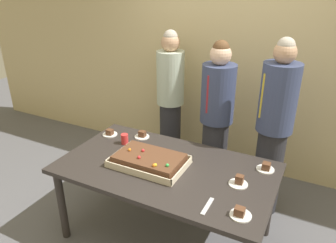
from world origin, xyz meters
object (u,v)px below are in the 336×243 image
object	(u,v)px
party_table	(166,174)
drink_cup_nearest	(125,139)
plated_slice_near_right	(239,182)
person_striped_tie_right	(216,118)
plated_slice_far_left	(266,168)
cake_server_utensil	(207,206)
plated_slice_far_right	(110,133)
plated_slice_center_front	(240,213)
person_serving_front	(170,98)
plated_slice_near_left	(142,135)
sheet_cake	(149,160)
person_green_shirt_behind	(274,129)

from	to	relation	value
party_table	drink_cup_nearest	world-z (taller)	drink_cup_nearest
plated_slice_near_right	person_striped_tie_right	world-z (taller)	person_striped_tie_right
drink_cup_nearest	person_striped_tie_right	size ratio (longest dim) A/B	0.06
plated_slice_far_left	cake_server_utensil	world-z (taller)	plated_slice_far_left
plated_slice_far_right	person_striped_tie_right	world-z (taller)	person_striped_tie_right
person_striped_tie_right	party_table	bearing A→B (deg)	7.77
plated_slice_near_right	plated_slice_far_right	size ratio (longest dim) A/B	1.00
plated_slice_center_front	person_striped_tie_right	distance (m)	1.39
plated_slice_center_front	cake_server_utensil	size ratio (longest dim) A/B	0.75
drink_cup_nearest	cake_server_utensil	distance (m)	1.18
plated_slice_center_front	person_striped_tie_right	world-z (taller)	person_striped_tie_right
plated_slice_far_left	plated_slice_near_right	bearing A→B (deg)	-115.37
plated_slice_center_front	person_serving_front	xyz separation A→B (m)	(-1.30, 1.53, 0.12)
plated_slice_near_left	person_striped_tie_right	distance (m)	0.81
person_striped_tie_right	person_serving_front	bearing A→B (deg)	-96.62
person_serving_front	sheet_cake	bearing A→B (deg)	0.00
plated_slice_far_right	person_serving_front	distance (m)	0.96
plated_slice_center_front	plated_slice_near_left	bearing A→B (deg)	149.42
plated_slice_near_left	person_green_shirt_behind	distance (m)	1.29
party_table	person_striped_tie_right	distance (m)	0.95
plated_slice_far_left	drink_cup_nearest	world-z (taller)	drink_cup_nearest
plated_slice_center_front	person_serving_front	distance (m)	2.01
party_table	person_green_shirt_behind	size ratio (longest dim) A/B	1.03
sheet_cake	plated_slice_far_left	world-z (taller)	sheet_cake
plated_slice_center_front	cake_server_utensil	xyz separation A→B (m)	(-0.23, -0.01, -0.02)
person_serving_front	party_table	bearing A→B (deg)	6.38
person_serving_front	person_striped_tie_right	size ratio (longest dim) A/B	1.01
sheet_cake	plated_slice_far_right	size ratio (longest dim) A/B	4.24
plated_slice_near_left	person_serving_front	xyz separation A→B (m)	(-0.09, 0.82, 0.12)
party_table	plated_slice_center_front	bearing A→B (deg)	-24.25
plated_slice_near_left	plated_slice_near_right	xyz separation A→B (m)	(1.10, -0.36, 0.00)
plated_slice_far_right	drink_cup_nearest	size ratio (longest dim) A/B	1.50
plated_slice_near_right	drink_cup_nearest	world-z (taller)	drink_cup_nearest
plated_slice_near_left	cake_server_utensil	world-z (taller)	plated_slice_near_left
plated_slice_far_right	plated_slice_center_front	distance (m)	1.64
party_table	plated_slice_near_right	size ratio (longest dim) A/B	12.22
person_green_shirt_behind	plated_slice_near_left	bearing A→B (deg)	-24.54
party_table	sheet_cake	bearing A→B (deg)	-163.69
sheet_cake	plated_slice_center_front	world-z (taller)	sheet_cake
party_table	person_green_shirt_behind	world-z (taller)	person_green_shirt_behind
sheet_cake	plated_slice_far_left	xyz separation A→B (m)	(0.91, 0.37, -0.02)
plated_slice_near_left	sheet_cake	bearing A→B (deg)	-52.12
plated_slice_far_left	person_green_shirt_behind	xyz separation A→B (m)	(-0.04, 0.49, 0.15)
sheet_cake	person_green_shirt_behind	xyz separation A→B (m)	(0.87, 0.86, 0.12)
party_table	cake_server_utensil	distance (m)	0.62
party_table	sheet_cake	world-z (taller)	sheet_cake
drink_cup_nearest	person_serving_front	xyz separation A→B (m)	(-0.01, 1.01, 0.09)
person_green_shirt_behind	plated_slice_far_right	bearing A→B (deg)	-24.86
cake_server_utensil	person_striped_tie_right	distance (m)	1.32
party_table	person_striped_tie_right	xyz separation A→B (m)	(0.13, 0.92, 0.20)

